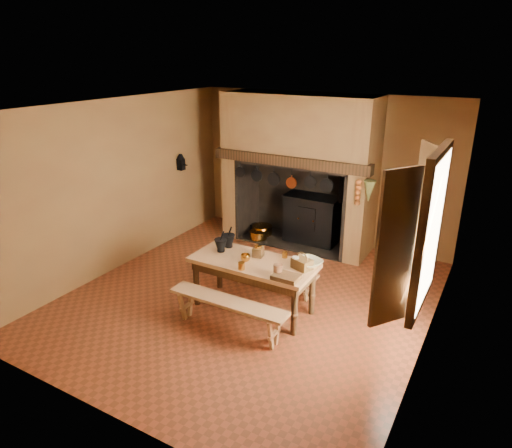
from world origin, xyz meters
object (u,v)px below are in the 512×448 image
Objects in this scene: wicker_basket at (302,263)px; work_table at (253,269)px; bench_front at (228,308)px; mixing_bowl at (308,263)px; coffee_grinder at (258,251)px; iron_range at (312,219)px.

work_table is at bearing -152.06° from wicker_basket.
bench_front is at bearing -112.76° from wicker_basket.
work_table is at bearing -162.88° from mixing_bowl.
coffee_grinder is 0.70× the size of wicker_basket.
work_table is 0.78m from mixing_bowl.
mixing_bowl is (0.74, 0.07, -0.04)m from coffee_grinder.
work_table is 1.05× the size of bench_front.
wicker_basket reaches higher than coffee_grinder.
wicker_basket reaches higher than work_table.
bench_front is at bearing -129.33° from mixing_bowl.
iron_range is 2.76m from wicker_basket.
wicker_basket reaches higher than bench_front.
bench_front is 4.64× the size of mixing_bowl.
mixing_bowl is at bearing -68.45° from iron_range.
iron_range reaches higher than mixing_bowl.
coffee_grinder reaches higher than bench_front.
coffee_grinder is (-0.01, 0.82, 0.49)m from bench_front.
iron_range is at bearing 94.20° from bench_front.
bench_front is 1.23m from mixing_bowl.
work_table is 4.86× the size of mixing_bowl.
bench_front is (0.25, -3.35, -0.13)m from iron_range.
work_table is 0.72m from bench_front.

